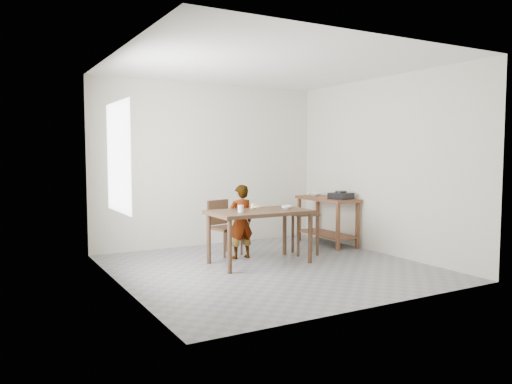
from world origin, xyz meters
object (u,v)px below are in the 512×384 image
stool (305,233)px  prep_counter (327,221)px  child (240,222)px  dining_chair (226,228)px  dining_table (259,237)px

stool → prep_counter: bearing=31.3°
child → dining_chair: child is taller
prep_counter → stool: size_ratio=1.86×
child → dining_chair: (-0.07, 0.35, -0.13)m
prep_counter → dining_chair: (-1.87, 0.07, 0.01)m
dining_table → prep_counter: (1.72, 0.70, 0.03)m
child → prep_counter: bearing=-171.1°
dining_table → prep_counter: size_ratio=1.17×
child → stool: child is taller
dining_table → dining_chair: bearing=101.3°
dining_chair → dining_table: bearing=-93.6°
child → stool: (1.01, -0.20, -0.22)m
stool → dining_table: bearing=-166.7°
dining_table → child: size_ratio=1.29×
stool → child: bearing=168.5°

